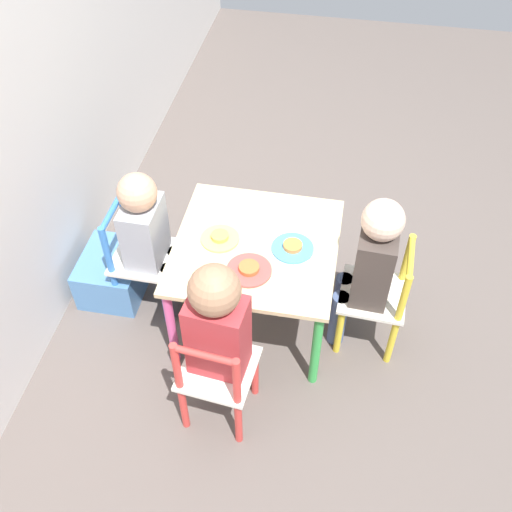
% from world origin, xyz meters
% --- Properties ---
extents(ground_plane, '(6.00, 6.00, 0.00)m').
position_xyz_m(ground_plane, '(0.00, 0.00, 0.00)').
color(ground_plane, '#5B514C').
extents(kids_table, '(0.64, 0.64, 0.45)m').
position_xyz_m(kids_table, '(0.00, 0.00, 0.39)').
color(kids_table, beige).
rests_on(kids_table, ground_plane).
extents(chair_red, '(0.29, 0.29, 0.52)m').
position_xyz_m(chair_red, '(-0.50, 0.05, 0.26)').
color(chair_red, silver).
rests_on(chair_red, ground_plane).
extents(chair_blue, '(0.26, 0.26, 0.52)m').
position_xyz_m(chair_blue, '(0.01, 0.50, 0.26)').
color(chair_blue, silver).
rests_on(chair_blue, ground_plane).
extents(chair_yellow, '(0.27, 0.27, 0.52)m').
position_xyz_m(chair_yellow, '(-0.03, -0.50, 0.26)').
color(chair_yellow, silver).
rests_on(chair_yellow, ground_plane).
extents(child_left, '(0.23, 0.21, 0.78)m').
position_xyz_m(child_left, '(-0.44, 0.05, 0.47)').
color(child_left, '#7A6B5B').
rests_on(child_left, ground_plane).
extents(child_back, '(0.20, 0.21, 0.71)m').
position_xyz_m(child_back, '(0.01, 0.44, 0.43)').
color(child_back, '#38383D').
rests_on(child_back, ground_plane).
extents(child_front, '(0.21, 0.22, 0.75)m').
position_xyz_m(child_front, '(-0.02, -0.44, 0.45)').
color(child_front, '#4C608E').
rests_on(child_front, ground_plane).
extents(plate_left, '(0.17, 0.17, 0.03)m').
position_xyz_m(plate_left, '(-0.14, 0.00, 0.45)').
color(plate_left, '#E54C47').
rests_on(plate_left, kids_table).
extents(plate_back, '(0.15, 0.15, 0.03)m').
position_xyz_m(plate_back, '(0.00, 0.14, 0.45)').
color(plate_back, '#EADB66').
rests_on(plate_back, kids_table).
extents(plate_front, '(0.16, 0.16, 0.03)m').
position_xyz_m(plate_front, '(-0.00, -0.14, 0.45)').
color(plate_front, '#4C9EE0').
rests_on(plate_front, kids_table).
extents(storage_bin, '(0.32, 0.27, 0.20)m').
position_xyz_m(storage_bin, '(0.04, 0.66, 0.10)').
color(storage_bin, '#4C7FB7').
rests_on(storage_bin, ground_plane).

